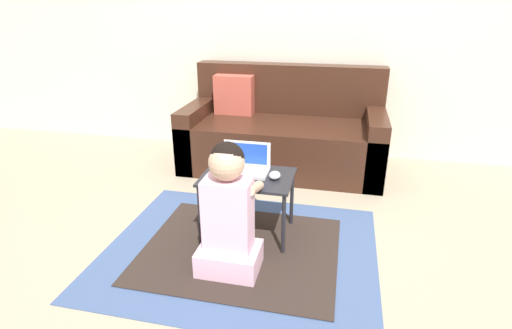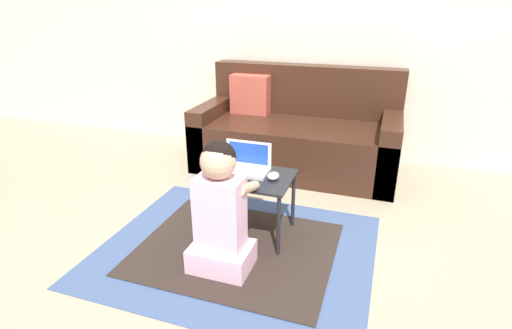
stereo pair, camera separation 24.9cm
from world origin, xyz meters
The scene contains 8 objects.
ground_plane centered at (0.00, 0.00, 0.00)m, with size 16.00×16.00×0.00m, color gray.
wall_back centered at (0.00, 1.75, 1.25)m, with size 9.00×0.06×2.50m.
area_rug centered at (-0.08, -0.14, 0.00)m, with size 1.64×1.35×0.01m.
couch centered at (-0.06, 1.30, 0.30)m, with size 1.75×0.85×0.89m.
laptop_desk centered at (-0.08, 0.06, 0.37)m, with size 0.57×0.40×0.42m.
laptop centered at (-0.12, 0.12, 0.45)m, with size 0.30×0.17×0.18m.
computer_mouse centered at (0.09, 0.06, 0.44)m, with size 0.07×0.09×0.04m.
person_seated centered at (-0.09, -0.33, 0.37)m, with size 0.34×0.38×0.77m.
Camera 2 is at (0.70, -2.07, 1.42)m, focal length 28.00 mm.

